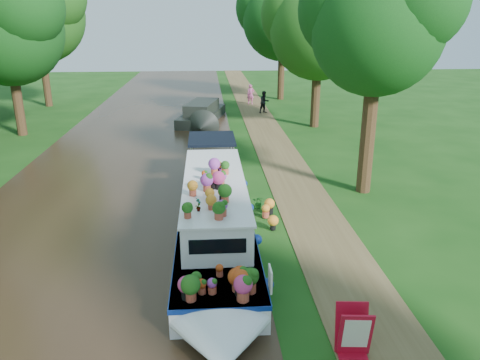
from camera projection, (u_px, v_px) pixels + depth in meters
name	position (u px, v px, depth m)	size (l,w,h in m)	color
ground	(281.00, 225.00, 15.84)	(100.00, 100.00, 0.00)	#133E0F
canal_water	(101.00, 230.00, 15.42)	(10.00, 100.00, 0.02)	black
towpath	(316.00, 223.00, 15.92)	(2.20, 100.00, 0.03)	brown
plant_boat	(215.00, 211.00, 14.78)	(2.29, 13.52, 2.24)	white
tree_near_overhang	(377.00, 19.00, 16.83)	(5.52, 5.28, 8.99)	#322110
tree_near_mid	(319.00, 22.00, 28.27)	(6.90, 6.60, 9.40)	#322110
tree_near_far	(282.00, 13.00, 38.41)	(7.59, 7.26, 10.30)	#322110
tree_far_c	(5.00, 20.00, 26.07)	(7.13, 6.82, 9.59)	#322110
tree_far_d	(36.00, 8.00, 35.12)	(8.05, 7.70, 10.85)	#322110
second_boat	(202.00, 114.00, 31.35)	(3.44, 7.49, 1.38)	black
sandwich_board	(353.00, 334.00, 9.55)	(0.69, 0.59, 1.08)	#B90D25
pedestrian_pink	(251.00, 94.00, 37.93)	(0.58, 0.38, 1.58)	pink
pedestrian_dark	(264.00, 102.00, 34.29)	(0.78, 0.61, 1.60)	black
verge_plant	(259.00, 202.00, 17.15)	(0.43, 0.37, 0.48)	#1B5A1B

